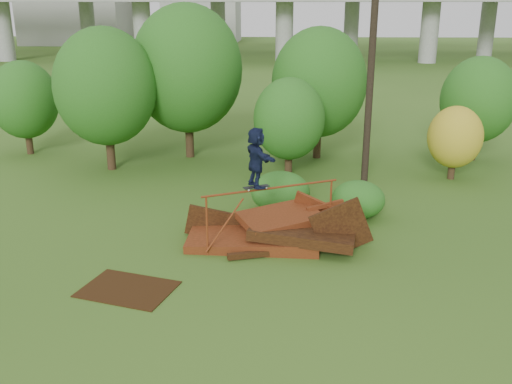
{
  "coord_description": "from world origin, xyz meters",
  "views": [
    {
      "loc": [
        -0.03,
        -14.26,
        6.96
      ],
      "look_at": [
        -0.8,
        2.0,
        1.6
      ],
      "focal_mm": 40.0,
      "sensor_mm": 36.0,
      "label": 1
    }
  ],
  "objects_px": {
    "skater": "(256,157)",
    "utility_pole": "(371,66)",
    "flat_plate": "(128,289)",
    "scrap_pile": "(273,231)"
  },
  "relations": [
    {
      "from": "scrap_pile",
      "to": "skater",
      "type": "distance_m",
      "value": 2.55
    },
    {
      "from": "scrap_pile",
      "to": "flat_plate",
      "type": "relative_size",
      "value": 2.55
    },
    {
      "from": "scrap_pile",
      "to": "utility_pole",
      "type": "relative_size",
      "value": 0.63
    },
    {
      "from": "skater",
      "to": "scrap_pile",
      "type": "bearing_deg",
      "value": -75.55
    },
    {
      "from": "utility_pole",
      "to": "flat_plate",
      "type": "bearing_deg",
      "value": -127.2
    },
    {
      "from": "skater",
      "to": "utility_pole",
      "type": "relative_size",
      "value": 0.19
    },
    {
      "from": "flat_plate",
      "to": "utility_pole",
      "type": "height_order",
      "value": "utility_pole"
    },
    {
      "from": "skater",
      "to": "flat_plate",
      "type": "height_order",
      "value": "skater"
    },
    {
      "from": "skater",
      "to": "flat_plate",
      "type": "relative_size",
      "value": 0.77
    },
    {
      "from": "scrap_pile",
      "to": "skater",
      "type": "relative_size",
      "value": 3.33
    }
  ]
}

